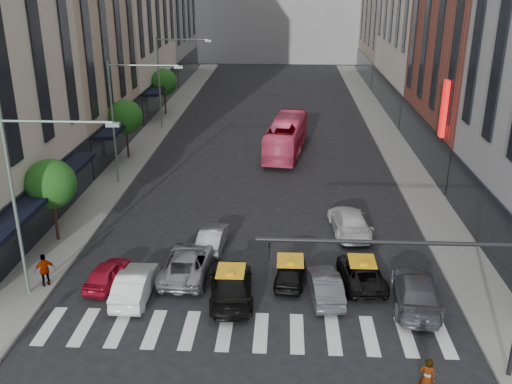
# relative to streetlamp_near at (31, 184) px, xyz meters

# --- Properties ---
(ground) EXTENTS (160.00, 160.00, 0.00)m
(ground) POSITION_rel_streetlamp_near_xyz_m (10.04, -4.00, -5.90)
(ground) COLOR black
(ground) RESTS_ON ground
(sidewalk_left) EXTENTS (3.00, 96.00, 0.15)m
(sidewalk_left) POSITION_rel_streetlamp_near_xyz_m (-1.46, 26.00, -5.83)
(sidewalk_left) COLOR slate
(sidewalk_left) RESTS_ON ground
(sidewalk_right) EXTENTS (3.00, 96.00, 0.15)m
(sidewalk_right) POSITION_rel_streetlamp_near_xyz_m (21.54, 26.00, -5.83)
(sidewalk_right) COLOR slate
(sidewalk_right) RESTS_ON ground
(building_left_b) EXTENTS (8.00, 16.00, 24.00)m
(building_left_b) POSITION_rel_streetlamp_near_xyz_m (-6.96, 24.00, 6.10)
(building_left_b) COLOR tan
(building_left_b) RESTS_ON ground
(tree_near) EXTENTS (2.88, 2.88, 4.95)m
(tree_near) POSITION_rel_streetlamp_near_xyz_m (-1.76, 6.00, -2.25)
(tree_near) COLOR black
(tree_near) RESTS_ON sidewalk_left
(tree_mid) EXTENTS (2.88, 2.88, 4.95)m
(tree_mid) POSITION_rel_streetlamp_near_xyz_m (-1.76, 22.00, -2.25)
(tree_mid) COLOR black
(tree_mid) RESTS_ON sidewalk_left
(tree_far) EXTENTS (2.88, 2.88, 4.95)m
(tree_far) POSITION_rel_streetlamp_near_xyz_m (-1.76, 38.00, -2.25)
(tree_far) COLOR black
(tree_far) RESTS_ON sidewalk_left
(streetlamp_near) EXTENTS (5.38, 0.25, 9.00)m
(streetlamp_near) POSITION_rel_streetlamp_near_xyz_m (0.00, 0.00, 0.00)
(streetlamp_near) COLOR gray
(streetlamp_near) RESTS_ON sidewalk_left
(streetlamp_mid) EXTENTS (5.38, 0.25, 9.00)m
(streetlamp_mid) POSITION_rel_streetlamp_near_xyz_m (0.00, 16.00, 0.00)
(streetlamp_mid) COLOR gray
(streetlamp_mid) RESTS_ON sidewalk_left
(streetlamp_far) EXTENTS (5.38, 0.25, 9.00)m
(streetlamp_far) POSITION_rel_streetlamp_near_xyz_m (0.00, 32.00, 0.00)
(streetlamp_far) COLOR gray
(streetlamp_far) RESTS_ON sidewalk_left
(traffic_signal) EXTENTS (10.10, 0.20, 6.00)m
(traffic_signal) POSITION_rel_streetlamp_near_xyz_m (17.74, -5.00, -1.43)
(traffic_signal) COLOR black
(traffic_signal) RESTS_ON ground
(liberty_sign) EXTENTS (0.30, 0.70, 4.00)m
(liberty_sign) POSITION_rel_streetlamp_near_xyz_m (22.64, 16.00, 0.10)
(liberty_sign) COLOR red
(liberty_sign) RESTS_ON ground
(car_red) EXTENTS (1.87, 3.72, 1.22)m
(car_red) POSITION_rel_streetlamp_near_xyz_m (2.64, 1.29, -5.30)
(car_red) COLOR maroon
(car_red) RESTS_ON ground
(car_white_front) EXTENTS (1.51, 4.31, 1.42)m
(car_white_front) POSITION_rel_streetlamp_near_xyz_m (4.36, 0.14, -5.19)
(car_white_front) COLOR white
(car_white_front) RESTS_ON ground
(car_silver) EXTENTS (2.58, 5.29, 1.45)m
(car_silver) POSITION_rel_streetlamp_near_xyz_m (6.57, 2.44, -5.18)
(car_silver) COLOR gray
(car_silver) RESTS_ON ground
(taxi_left) EXTENTS (2.58, 5.31, 1.49)m
(taxi_left) POSITION_rel_streetlamp_near_xyz_m (9.06, 0.29, -5.16)
(taxi_left) COLOR black
(taxi_left) RESTS_ON ground
(taxi_center) EXTENTS (1.79, 3.76, 1.24)m
(taxi_center) POSITION_rel_streetlamp_near_xyz_m (11.94, 1.95, -5.28)
(taxi_center) COLOR black
(taxi_center) RESTS_ON ground
(car_grey_mid) EXTENTS (1.82, 4.15, 1.33)m
(car_grey_mid) POSITION_rel_streetlamp_near_xyz_m (13.63, 0.60, -5.24)
(car_grey_mid) COLOR #3E4145
(car_grey_mid) RESTS_ON ground
(taxi_right) EXTENTS (2.41, 4.55, 1.22)m
(taxi_right) POSITION_rel_streetlamp_near_xyz_m (15.59, 2.11, -5.29)
(taxi_right) COLOR black
(taxi_right) RESTS_ON ground
(car_grey_curb) EXTENTS (2.73, 5.49, 1.53)m
(car_grey_curb) POSITION_rel_streetlamp_near_xyz_m (17.93, 0.13, -5.14)
(car_grey_curb) COLOR #484C51
(car_grey_curb) RESTS_ON ground
(car_row2_left) EXTENTS (1.64, 3.97, 1.28)m
(car_row2_left) POSITION_rel_streetlamp_near_xyz_m (7.51, 5.69, -5.27)
(car_row2_left) COLOR #A3A3A8
(car_row2_left) RESTS_ON ground
(car_row2_right) EXTENTS (2.49, 5.25, 1.48)m
(car_row2_right) POSITION_rel_streetlamp_near_xyz_m (15.58, 8.20, -5.17)
(car_row2_right) COLOR silver
(car_row2_right) RESTS_ON ground
(bus) EXTENTS (3.96, 11.10, 3.02)m
(bus) POSITION_rel_streetlamp_near_xyz_m (11.69, 24.45, -4.39)
(bus) COLOR #EC4572
(bus) RESTS_ON ground
(rider) EXTENTS (0.72, 0.61, 1.68)m
(rider) POSITION_rel_streetlamp_near_xyz_m (16.92, -6.56, -4.06)
(rider) COLOR gray
(rider) RESTS_ON motorcycle
(pedestrian_far) EXTENTS (1.08, 0.90, 1.73)m
(pedestrian_far) POSITION_rel_streetlamp_near_xyz_m (-0.36, 0.77, -4.89)
(pedestrian_far) COLOR gray
(pedestrian_far) RESTS_ON sidewalk_left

